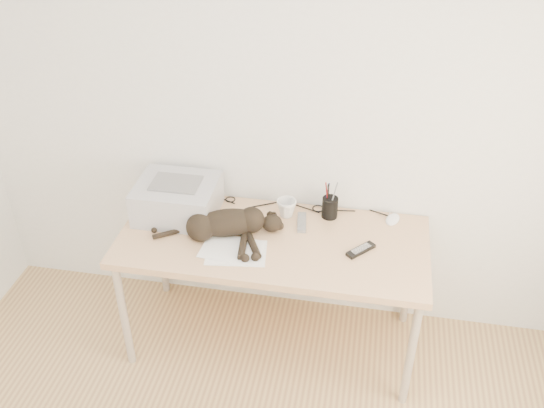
% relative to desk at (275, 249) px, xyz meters
% --- Properties ---
extents(wall_back, '(3.50, 0.00, 3.50)m').
position_rel_desk_xyz_m(wall_back, '(0.00, 0.27, 0.69)').
color(wall_back, white).
rests_on(wall_back, floor).
extents(desk, '(1.60, 0.70, 0.74)m').
position_rel_desk_xyz_m(desk, '(0.00, 0.00, 0.00)').
color(desk, tan).
rests_on(desk, floor).
extents(printer, '(0.43, 0.37, 0.20)m').
position_rel_desk_xyz_m(printer, '(-0.55, 0.05, 0.23)').
color(printer, '#A8A8AC').
rests_on(printer, desk).
extents(papers, '(0.35, 0.26, 0.01)m').
position_rel_desk_xyz_m(papers, '(-0.17, -0.22, 0.14)').
color(papers, white).
rests_on(papers, desk).
extents(cat, '(0.68, 0.35, 0.15)m').
position_rel_desk_xyz_m(cat, '(-0.25, -0.10, 0.20)').
color(cat, black).
rests_on(cat, desk).
extents(mug, '(0.15, 0.15, 0.10)m').
position_rel_desk_xyz_m(mug, '(0.04, 0.13, 0.18)').
color(mug, silver).
rests_on(mug, desk).
extents(pen_cup, '(0.09, 0.09, 0.22)m').
position_rel_desk_xyz_m(pen_cup, '(0.27, 0.17, 0.19)').
color(pen_cup, black).
rests_on(pen_cup, desk).
extents(remote_grey, '(0.07, 0.17, 0.02)m').
position_rel_desk_xyz_m(remote_grey, '(0.13, 0.07, 0.14)').
color(remote_grey, slate).
rests_on(remote_grey, desk).
extents(remote_black, '(0.15, 0.15, 0.02)m').
position_rel_desk_xyz_m(remote_black, '(0.45, -0.11, 0.14)').
color(remote_black, black).
rests_on(remote_black, desk).
extents(mouse, '(0.10, 0.13, 0.04)m').
position_rel_desk_xyz_m(mouse, '(0.61, 0.19, 0.15)').
color(mouse, white).
rests_on(mouse, desk).
extents(cable_tangle, '(1.36, 0.07, 0.01)m').
position_rel_desk_xyz_m(cable_tangle, '(0.00, 0.22, 0.14)').
color(cable_tangle, black).
rests_on(cable_tangle, desk).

